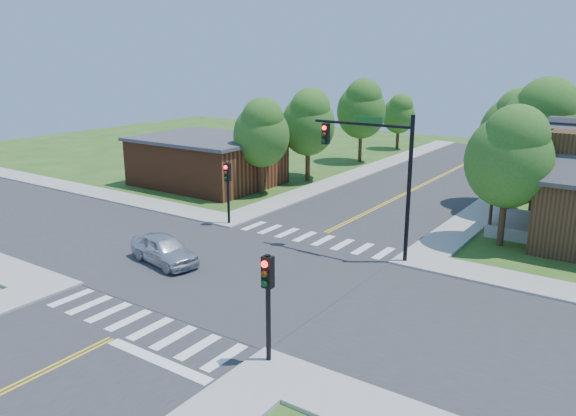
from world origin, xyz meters
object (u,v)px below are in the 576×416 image
Objects in this scene: signal_mast_ne at (377,162)px; signal_pole_se at (268,289)px; signal_pole_nw at (228,182)px; car_silver at (164,250)px; car_dgrey at (489,171)px.

signal_pole_se is (1.69, -11.21, -2.19)m from signal_mast_ne.
signal_pole_nw is 0.86× the size of car_silver.
signal_mast_ne is 11.55m from signal_pole_se.
car_silver is 0.97× the size of car_dgrey.
car_dgrey is at bearing -2.97° from car_silver.
car_dgrey is (-2.10, 33.47, -2.03)m from signal_pole_se.
signal_pole_nw reaches higher than car_silver.
car_dgrey is (7.49, 28.96, -0.08)m from car_silver.
signal_pole_nw is at bearing -105.20° from car_dgrey.
signal_mast_ne is 1.59× the size of car_dgrey.
car_silver is (-7.90, -6.70, -4.14)m from signal_mast_ne.
car_dgrey is at bearing 91.06° from signal_mast_ne.
car_silver is at bearing -76.47° from signal_pole_nw.
car_silver is at bearing 154.81° from signal_pole_se.
signal_pole_se is at bearing -103.66° from car_silver.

